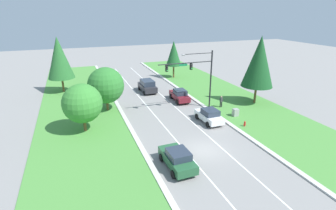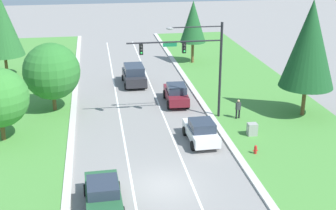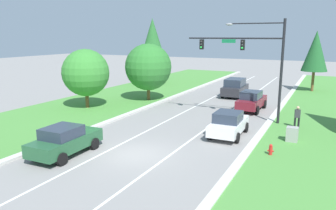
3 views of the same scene
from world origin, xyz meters
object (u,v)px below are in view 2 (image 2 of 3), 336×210
at_px(forest_sedan, 103,194).
at_px(burgundy_sedan, 176,94).
at_px(white_sedan, 201,131).
at_px(charcoal_suv, 134,75).
at_px(utility_cabinet, 252,130).
at_px(fire_hydrant, 255,150).
at_px(traffic_signal_mast, 194,56).
at_px(pedestrian, 238,108).
at_px(conifer_near_right_tree, 310,44).
at_px(oak_far_left_tree, 52,71).
at_px(conifer_far_right_tree, 193,22).
at_px(conifer_mid_left_tree, 1,24).

height_order(forest_sedan, burgundy_sedan, burgundy_sedan).
bearing_deg(white_sedan, charcoal_suv, 102.09).
xyz_separation_m(utility_cabinet, fire_hydrant, (-0.80, -3.08, -0.16)).
relative_size(traffic_signal_mast, white_sedan, 1.82).
xyz_separation_m(charcoal_suv, pedestrian, (7.49, -10.74, -0.08)).
bearing_deg(fire_hydrant, charcoal_suv, 111.34).
xyz_separation_m(conifer_near_right_tree, oak_far_left_tree, (-20.48, 4.47, -2.58)).
xyz_separation_m(forest_sedan, pedestrian, (11.25, 11.50, 0.08)).
xyz_separation_m(conifer_far_right_tree, conifer_mid_left_tree, (-20.54, -2.63, 0.83)).
distance_m(forest_sedan, conifer_near_right_tree, 20.99).
relative_size(traffic_signal_mast, conifer_near_right_tree, 0.82).
xyz_separation_m(burgundy_sedan, pedestrian, (4.30, -4.58, 0.03)).
xyz_separation_m(forest_sedan, conifer_mid_left_tree, (-9.26, 26.90, 4.83)).
distance_m(traffic_signal_mast, charcoal_suv, 11.55).
xyz_separation_m(charcoal_suv, burgundy_sedan, (3.19, -6.16, -0.11)).
bearing_deg(pedestrian, traffic_signal_mast, -25.60).
relative_size(pedestrian, conifer_far_right_tree, 0.23).
relative_size(oak_far_left_tree, conifer_mid_left_tree, 0.65).
xyz_separation_m(fire_hydrant, oak_far_left_tree, (-14.15, 10.91, 3.15)).
bearing_deg(oak_far_left_tree, forest_sedan, -77.05).
relative_size(charcoal_suv, utility_cabinet, 4.66).
bearing_deg(burgundy_sedan, oak_far_left_tree, -176.88).
bearing_deg(utility_cabinet, oak_far_left_tree, 152.35).
xyz_separation_m(forest_sedan, conifer_far_right_tree, (11.28, 29.53, 4.00)).
bearing_deg(fire_hydrant, oak_far_left_tree, 142.37).
distance_m(charcoal_suv, fire_hydrant, 18.53).
height_order(burgundy_sedan, pedestrian, burgundy_sedan).
bearing_deg(conifer_near_right_tree, forest_sedan, -145.83).
relative_size(conifer_near_right_tree, oak_far_left_tree, 1.63).
xyz_separation_m(white_sedan, utility_cabinet, (4.02, 0.43, -0.34)).
bearing_deg(utility_cabinet, traffic_signal_mast, 130.83).
xyz_separation_m(charcoal_suv, conifer_mid_left_tree, (-13.02, 4.66, 4.67)).
bearing_deg(pedestrian, charcoal_suv, -69.01).
height_order(charcoal_suv, burgundy_sedan, charcoal_suv).
distance_m(charcoal_suv, conifer_mid_left_tree, 14.60).
bearing_deg(burgundy_sedan, utility_cabinet, -59.40).
height_order(traffic_signal_mast, utility_cabinet, traffic_signal_mast).
relative_size(utility_cabinet, conifer_far_right_tree, 0.14).
bearing_deg(fire_hydrant, conifer_near_right_tree, 45.50).
distance_m(forest_sedan, oak_far_left_tree, 16.52).
bearing_deg(white_sedan, utility_cabinet, 4.59).
xyz_separation_m(utility_cabinet, conifer_near_right_tree, (5.52, 3.36, 5.58)).
bearing_deg(utility_cabinet, forest_sedan, -144.49).
bearing_deg(oak_far_left_tree, burgundy_sedan, 1.00).
bearing_deg(oak_far_left_tree, traffic_signal_mast, -17.88).
xyz_separation_m(burgundy_sedan, conifer_mid_left_tree, (-16.21, 10.82, 4.78)).
bearing_deg(conifer_near_right_tree, utility_cabinet, -148.70).
xyz_separation_m(white_sedan, pedestrian, (3.97, 3.86, 0.09)).
xyz_separation_m(charcoal_suv, utility_cabinet, (7.54, -14.17, -0.51)).
relative_size(traffic_signal_mast, pedestrian, 4.66).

